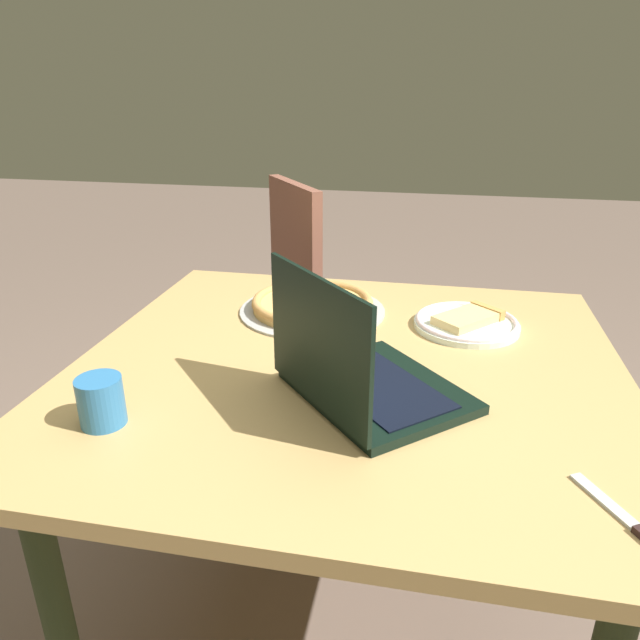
{
  "coord_description": "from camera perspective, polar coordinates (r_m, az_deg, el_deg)",
  "views": [
    {
      "loc": [
        0.15,
        -1.06,
        1.28
      ],
      "look_at": [
        -0.05,
        -0.02,
        0.83
      ],
      "focal_mm": 32.97,
      "sensor_mm": 36.0,
      "label": 1
    }
  ],
  "objects": [
    {
      "name": "laptop",
      "position": [
        1.05,
        3.81,
        -5.36
      ],
      "size": [
        0.4,
        0.4,
        0.25
      ],
      "color": "black",
      "rests_on": "dining_table"
    },
    {
      "name": "pizza_tray",
      "position": [
        1.46,
        -0.75,
        1.52
      ],
      "size": [
        0.36,
        0.36,
        0.04
      ],
      "color": "#A4A5A3",
      "rests_on": "dining_table"
    },
    {
      "name": "pizza_plate",
      "position": [
        1.41,
        14.08,
        -0.2
      ],
      "size": [
        0.24,
        0.24,
        0.04
      ],
      "color": "white",
      "rests_on": "dining_table"
    },
    {
      "name": "table_knife",
      "position": [
        0.9,
        28.62,
        -17.46
      ],
      "size": [
        0.11,
        0.18,
        0.01
      ],
      "color": "#B7BAB8",
      "rests_on": "dining_table"
    },
    {
      "name": "drink_cup",
      "position": [
        1.05,
        -20.49,
        -7.35
      ],
      "size": [
        0.08,
        0.08,
        0.08
      ],
      "color": "teal",
      "rests_on": "dining_table"
    },
    {
      "name": "ground_plane",
      "position": [
        1.67,
        2.2,
        -27.38
      ],
      "size": [
        12.0,
        12.0,
        0.0
      ],
      "primitive_type": "plane",
      "color": "#6B584D"
    },
    {
      "name": "chair_near",
      "position": [
        2.07,
        -5.04,
        1.67
      ],
      "size": [
        0.56,
        0.56,
        0.95
      ],
      "color": "brown",
      "rests_on": "ground_plane"
    },
    {
      "name": "dining_table",
      "position": [
        1.24,
        2.66,
        -7.43
      ],
      "size": [
        1.11,
        1.05,
        0.74
      ],
      "color": "tan",
      "rests_on": "ground_plane"
    }
  ]
}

